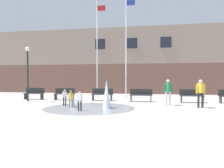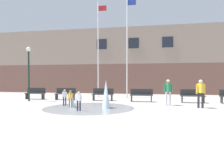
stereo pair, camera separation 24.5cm
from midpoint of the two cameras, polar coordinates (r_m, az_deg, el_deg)
ground_plane at (r=7.00m, az=-8.11°, el=-12.27°), size 100.00×100.00×0.00m
library_building at (r=26.45m, az=6.61°, el=5.66°), size 36.00×6.05×7.18m
splash_fountain at (r=12.33m, az=-3.05°, el=-3.88°), size 5.09×5.09×1.60m
park_bench_far_left at (r=18.44m, az=-19.02°, el=-2.27°), size 1.60×0.44×0.91m
park_bench_left_of_flagpoles at (r=17.27m, az=-11.69°, el=-2.47°), size 1.60×0.44×0.91m
park_bench_under_left_flagpole at (r=16.41m, az=-1.98°, el=-2.65°), size 1.60×0.44×0.91m
park_bench_under_right_flagpole at (r=15.73m, az=8.15°, el=-2.84°), size 1.60×0.44×0.91m
park_bench_near_trashcan at (r=15.93m, az=20.72°, el=-2.87°), size 1.60×0.44×0.91m
child_running at (r=12.67m, az=-10.26°, el=-3.45°), size 0.31×0.24×0.99m
adult_watching at (r=13.90m, az=14.94°, el=-1.57°), size 0.50×0.39×1.59m
adult_near_bench at (r=13.26m, az=22.64°, el=-1.78°), size 0.50×0.39×1.59m
child_in_fountain at (r=11.27m, az=-8.05°, el=-4.05°), size 0.31×0.17×0.99m
child_with_pink_shirt at (r=13.55m, az=-11.77°, el=-3.13°), size 0.31×0.21×0.99m
flagpole_left at (r=19.37m, az=-3.20°, el=9.72°), size 0.80×0.10×8.37m
flagpole_right at (r=18.91m, az=4.41°, el=10.41°), size 0.80×0.10×8.69m
lamp_post_left_lane at (r=16.97m, az=-20.55°, el=4.46°), size 0.32×0.32×3.94m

